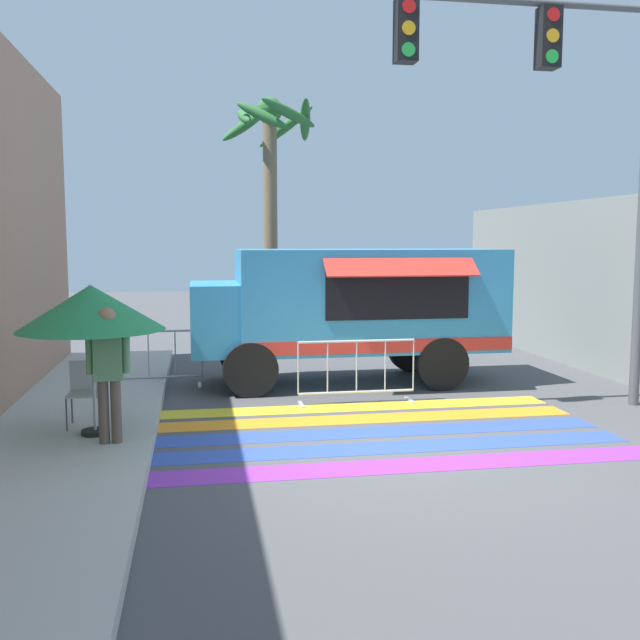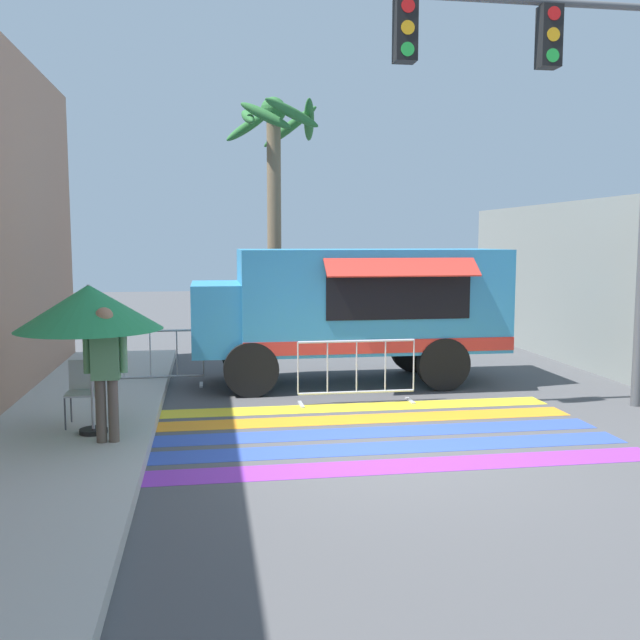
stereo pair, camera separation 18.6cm
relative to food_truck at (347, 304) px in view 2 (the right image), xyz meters
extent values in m
plane|color=#4C4C4F|center=(-0.27, -4.43, -1.50)|extent=(60.00, 60.00, 0.00)
cube|color=purple|center=(-0.27, -5.03, -1.49)|extent=(6.40, 0.56, 0.01)
cube|color=#334FB2|center=(-0.27, -4.27, -1.49)|extent=(6.40, 0.56, 0.01)
cube|color=#334FB2|center=(-0.27, -3.51, -1.49)|extent=(6.40, 0.56, 0.01)
cube|color=orange|center=(-0.27, -2.75, -1.49)|extent=(6.40, 0.56, 0.01)
cube|color=yellow|center=(-0.27, -1.99, -1.49)|extent=(6.40, 0.56, 0.01)
cube|color=#338CBF|center=(0.44, 0.01, 0.09)|extent=(4.87, 2.03, 1.86)
cube|color=#338CBF|center=(-1.99, 0.01, -0.21)|extent=(1.72, 1.86, 1.26)
cube|color=#1E232D|center=(-2.80, 0.01, 0.10)|extent=(0.06, 1.62, 0.48)
cube|color=black|center=(0.73, -1.02, 0.23)|extent=(2.58, 0.03, 0.84)
cube|color=red|center=(0.73, -1.23, 0.73)|extent=(2.68, 0.43, 0.31)
cube|color=red|center=(0.44, -1.01, -0.66)|extent=(4.87, 0.01, 0.24)
cylinder|color=black|center=(-1.85, -0.93, -1.02)|extent=(0.95, 0.22, 0.95)
cylinder|color=black|center=(-1.85, 0.94, -1.02)|extent=(0.95, 0.22, 0.95)
cylinder|color=black|center=(1.59, -0.93, -1.02)|extent=(0.95, 0.22, 0.95)
cylinder|color=black|center=(1.59, 0.94, -1.02)|extent=(0.95, 0.22, 0.95)
cylinder|color=#515456|center=(1.82, -2.59, 4.72)|extent=(4.95, 0.11, 0.11)
cube|color=black|center=(2.56, -2.62, 4.21)|extent=(0.32, 0.28, 0.90)
cylinder|color=red|center=(2.56, -2.76, 4.51)|extent=(0.20, 0.02, 0.20)
cylinder|color=#F2A519|center=(2.56, -2.76, 4.21)|extent=(0.20, 0.02, 0.20)
cylinder|color=green|center=(2.56, -2.76, 3.91)|extent=(0.20, 0.02, 0.20)
cube|color=black|center=(0.34, -2.62, 4.21)|extent=(0.32, 0.28, 0.90)
cylinder|color=red|center=(0.34, -2.76, 4.51)|extent=(0.20, 0.02, 0.20)
cylinder|color=#F2A519|center=(0.34, -2.76, 4.21)|extent=(0.20, 0.02, 0.20)
cylinder|color=green|center=(0.34, -2.76, 3.91)|extent=(0.20, 0.02, 0.20)
cylinder|color=black|center=(-4.07, -3.57, -1.30)|extent=(0.36, 0.36, 0.06)
cylinder|color=#B2B2B7|center=(-4.07, -3.57, -0.35)|extent=(0.04, 0.04, 1.95)
cone|color=#268C4C|center=(-4.07, -3.57, 0.33)|extent=(1.86, 1.86, 0.58)
cylinder|color=#4C4C51|center=(-4.46, -3.35, -1.11)|extent=(0.02, 0.02, 0.43)
cylinder|color=#4C4C51|center=(-4.04, -3.35, -1.11)|extent=(0.02, 0.02, 0.43)
cylinder|color=#4C4C51|center=(-4.46, -2.93, -1.11)|extent=(0.02, 0.02, 0.43)
cylinder|color=#4C4C51|center=(-4.04, -2.93, -1.11)|extent=(0.02, 0.02, 0.43)
cube|color=beige|center=(-4.25, -3.14, -0.88)|extent=(0.45, 0.45, 0.03)
cube|color=beige|center=(-4.25, -2.93, -0.66)|extent=(0.45, 0.03, 0.41)
cylinder|color=brown|center=(-3.90, -4.02, -0.93)|extent=(0.13, 0.13, 0.80)
cylinder|color=brown|center=(-3.75, -4.02, -0.93)|extent=(0.13, 0.13, 0.80)
cube|color=#598C59|center=(-3.82, -4.02, -0.21)|extent=(0.34, 0.20, 0.64)
cylinder|color=#598C59|center=(-4.04, -4.02, -0.18)|extent=(0.09, 0.09, 0.55)
cylinder|color=#598C59|center=(-3.60, -4.02, -0.18)|extent=(0.09, 0.09, 0.55)
sphere|color=#9E7051|center=(-3.82, -4.02, 0.25)|extent=(0.22, 0.22, 0.22)
cylinder|color=#B7BABF|center=(-0.16, -1.72, -0.46)|extent=(1.94, 0.04, 0.04)
cylinder|color=#B7BABF|center=(-0.16, -1.72, -1.31)|extent=(1.94, 0.04, 0.04)
cylinder|color=#B7BABF|center=(-1.14, -1.72, -0.88)|extent=(0.02, 0.02, 0.85)
cylinder|color=#B7BABF|center=(-0.65, -1.72, -0.88)|extent=(0.02, 0.02, 0.85)
cylinder|color=#B7BABF|center=(-0.16, -1.72, -0.88)|extent=(0.02, 0.02, 0.85)
cylinder|color=#B7BABF|center=(0.32, -1.72, -0.88)|extent=(0.02, 0.02, 0.85)
cylinder|color=#B7BABF|center=(0.81, -1.72, -0.88)|extent=(0.02, 0.02, 0.85)
cube|color=#B7BABF|center=(-1.09, -1.72, -1.48)|extent=(0.06, 0.44, 0.03)
cube|color=#B7BABF|center=(0.76, -1.72, -1.48)|extent=(0.06, 0.44, 0.03)
cylinder|color=#B7BABF|center=(-3.62, 0.17, -0.46)|extent=(1.92, 0.04, 0.04)
cylinder|color=#B7BABF|center=(-3.62, 0.17, -1.31)|extent=(1.92, 0.04, 0.04)
cylinder|color=#B7BABF|center=(-4.58, 0.17, -0.88)|extent=(0.02, 0.02, 0.85)
cylinder|color=#B7BABF|center=(-4.10, 0.17, -0.88)|extent=(0.02, 0.02, 0.85)
cylinder|color=#B7BABF|center=(-3.62, 0.17, -0.88)|extent=(0.02, 0.02, 0.85)
cylinder|color=#B7BABF|center=(-3.14, 0.17, -0.88)|extent=(0.02, 0.02, 0.85)
cylinder|color=#B7BABF|center=(-2.66, 0.17, -0.88)|extent=(0.02, 0.02, 0.85)
cube|color=#B7BABF|center=(-4.53, 0.17, -1.48)|extent=(0.06, 0.44, 0.03)
cube|color=#B7BABF|center=(-2.71, 0.17, -1.48)|extent=(0.06, 0.44, 0.03)
cylinder|color=#7A664C|center=(-0.97, 4.07, 1.29)|extent=(0.33, 0.33, 5.57)
sphere|color=#2D6B33|center=(-0.97, 4.07, 4.23)|extent=(0.60, 0.60, 0.60)
ellipsoid|color=#2D6B33|center=(-0.14, 3.96, 4.00)|extent=(0.45, 1.63, 0.93)
ellipsoid|color=#2D6B33|center=(-0.50, 4.77, 3.96)|extent=(1.44, 1.06, 1.08)
ellipsoid|color=#2D6B33|center=(-1.50, 4.72, 3.96)|extent=(1.36, 1.18, 1.07)
ellipsoid|color=#2D6B33|center=(-1.57, 4.00, 4.04)|extent=(0.38, 1.25, 0.62)
ellipsoid|color=#2D6B33|center=(-1.20, 3.46, 3.99)|extent=(1.28, 0.68, 0.80)
ellipsoid|color=#2D6B33|center=(-0.60, 3.39, 4.05)|extent=(1.47, 0.94, 0.69)
camera|label=1|loc=(-2.74, -12.99, 1.17)|focal=40.00mm
camera|label=2|loc=(-2.55, -13.02, 1.17)|focal=40.00mm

